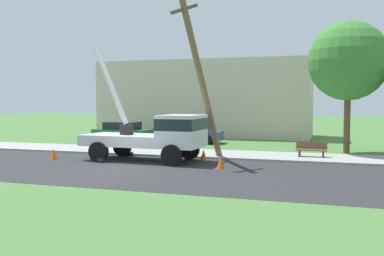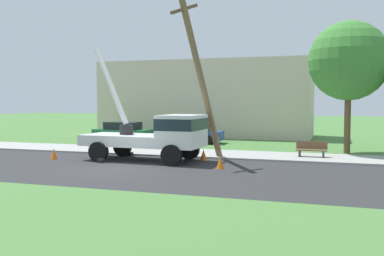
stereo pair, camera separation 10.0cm
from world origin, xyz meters
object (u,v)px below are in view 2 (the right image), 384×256
Objects in this scene: parked_sedan_green at (123,131)px; parked_sedan_blue at (192,133)px; park_bench at (312,150)px; roadside_tree_near at (349,61)px; utility_truck at (158,133)px; leaning_utility_pole at (200,74)px; traffic_cone_ahead at (220,163)px; traffic_cone_behind at (54,154)px; traffic_cone_curbside at (204,155)px.

parked_sedan_green and parked_sedan_blue have the same top height.
parked_sedan_blue is at bearing 144.99° from park_bench.
park_bench is at bearing -121.33° from roadside_tree_near.
leaning_utility_pole reaches higher than utility_truck.
traffic_cone_ahead is 9.08m from traffic_cone_behind.
traffic_cone_curbside is (-1.52, 2.44, 0.00)m from traffic_cone_ahead.
traffic_cone_curbside is at bearing -68.04° from parked_sedan_blue.
parked_sedan_green reaches higher than park_bench.
parked_sedan_blue is at bearing -0.59° from parked_sedan_green.
traffic_cone_ahead is 10.83m from roadside_tree_near.
traffic_cone_behind is 13.51m from park_bench.
parked_sedan_green is (-8.94, 8.53, 0.43)m from traffic_cone_curbside.
park_bench is at bearing 25.86° from leaning_utility_pole.
roadside_tree_near is (5.52, 7.86, 5.02)m from traffic_cone_ahead.
utility_truck reaches higher than traffic_cone_behind.
leaning_utility_pole is 4.98m from traffic_cone_ahead.
traffic_cone_curbside is 0.13× the size of parked_sedan_blue.
parked_sedan_green is at bearing 133.63° from traffic_cone_ahead.
traffic_cone_ahead is 1.00× the size of traffic_cone_curbside.
parked_sedan_green is 1.00× the size of parked_sedan_blue.
traffic_cone_ahead is 0.13× the size of parked_sedan_blue.
roadside_tree_near is at bearing 37.63° from traffic_cone_curbside.
leaning_utility_pole is 9.94m from parked_sedan_blue.
park_bench reaches higher than traffic_cone_curbside.
parked_sedan_green is (-8.79, 8.70, -3.67)m from leaning_utility_pole.
traffic_cone_behind is 0.07× the size of roadside_tree_near.
leaning_utility_pole reaches higher than parked_sedan_blue.
park_bench is at bearing 25.00° from traffic_cone_curbside.
utility_truck reaches higher than traffic_cone_curbside.
leaning_utility_pole is at bearing -142.11° from roadside_tree_near.
traffic_cone_curbside is 5.75m from park_bench.
parked_sedan_green is at bearing 168.98° from roadside_tree_near.
parked_sedan_green is 0.59× the size of roadside_tree_near.
roadside_tree_near is (10.45, -3.06, 4.59)m from parked_sedan_blue.
parked_sedan_green is 15.42m from park_bench.
traffic_cone_behind is (-7.41, -1.82, -4.10)m from leaning_utility_pole.
leaning_utility_pole is 5.36× the size of park_bench.
utility_truck is at bearing -54.29° from parked_sedan_green.
traffic_cone_behind is at bearing -160.91° from park_bench.
leaning_utility_pole is 12.90m from parked_sedan_green.
parked_sedan_blue is 0.59× the size of roadside_tree_near.
leaning_utility_pole is at bearing -69.29° from parked_sedan_blue.
utility_truck is 0.89× the size of roadside_tree_near.
traffic_cone_behind is 11.26m from parked_sedan_blue.
leaning_utility_pole is (1.94, 0.84, 2.97)m from utility_truck.
traffic_cone_ahead is at bearing -2.85° from traffic_cone_behind.
utility_truck is at bearing -156.69° from leaning_utility_pole.
parked_sedan_blue is (-3.42, 8.48, 0.43)m from traffic_cone_curbside.
roadside_tree_near is at bearing 35.15° from utility_truck.
parked_sedan_green reaches higher than traffic_cone_behind.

